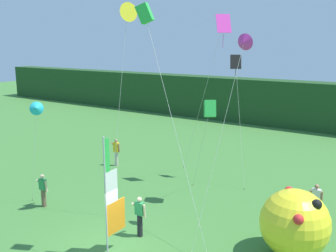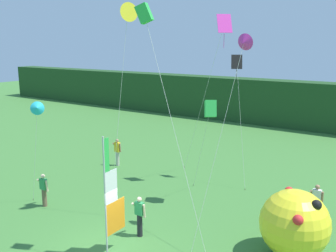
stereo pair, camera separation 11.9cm
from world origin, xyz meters
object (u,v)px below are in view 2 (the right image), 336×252
at_px(person_mid_field, 117,151).
at_px(inflatable_balloon, 294,224).
at_px(kite_yellow_delta_4, 127,14).
at_px(kite_cyan_delta_1, 37,109).
at_px(person_far_left, 140,215).
at_px(kite_black_diamond_2, 237,69).
at_px(kite_magenta_diamond_5, 222,31).
at_px(kite_magenta_delta_6, 244,44).
at_px(person_near_banner, 316,202).
at_px(person_far_right, 44,189).
at_px(kite_green_box_0, 210,109).
at_px(banner_flag, 111,199).
at_px(kite_green_box_3, 145,16).
at_px(folding_chair, 307,219).

xyz_separation_m(person_mid_field, inflatable_balloon, (12.28, -4.30, 0.34)).
bearing_deg(kite_yellow_delta_4, kite_cyan_delta_1, -154.59).
relative_size(person_far_left, kite_black_diamond_2, 0.24).
bearing_deg(kite_magenta_diamond_5, kite_magenta_delta_6, -55.47).
xyz_separation_m(kite_cyan_delta_1, kite_magenta_delta_6, (8.58, 2.98, 2.86)).
xyz_separation_m(person_mid_field, kite_magenta_delta_6, (9.74, -3.61, 6.66)).
distance_m(person_near_banner, kite_magenta_delta_6, 7.60).
relative_size(person_far_left, person_far_right, 1.05).
xyz_separation_m(person_near_banner, kite_green_box_0, (-4.81, -0.82, 3.73)).
xyz_separation_m(banner_flag, kite_green_box_0, (0.71, 6.07, 2.46)).
bearing_deg(person_mid_field, kite_black_diamond_2, 14.18).
bearing_deg(kite_magenta_diamond_5, person_far_right, -125.65).
height_order(person_far_right, kite_cyan_delta_1, kite_cyan_delta_1).
bearing_deg(person_near_banner, person_far_left, -136.46).
bearing_deg(kite_yellow_delta_4, kite_green_box_3, -41.47).
bearing_deg(kite_black_diamond_2, person_mid_field, -165.82).
relative_size(person_mid_field, person_far_left, 1.03).
height_order(person_far_left, kite_magenta_diamond_5, kite_magenta_diamond_5).
bearing_deg(person_far_left, kite_green_box_0, 80.67).
xyz_separation_m(person_mid_field, person_far_left, (6.76, -6.31, -0.03)).
bearing_deg(person_near_banner, banner_flag, -128.68).
relative_size(person_far_left, folding_chair, 1.89).
bearing_deg(kite_black_diamond_2, kite_green_box_3, -85.40).
bearing_deg(kite_black_diamond_2, banner_flag, -92.05).
bearing_deg(banner_flag, inflatable_balloon, 33.49).
distance_m(kite_green_box_3, kite_yellow_delta_4, 3.76).
xyz_separation_m(inflatable_balloon, kite_green_box_3, (-4.42, -2.92, 7.21)).
relative_size(inflatable_balloon, kite_yellow_delta_4, 0.27).
distance_m(kite_cyan_delta_1, kite_magenta_diamond_5, 9.92).
bearing_deg(person_mid_field, kite_cyan_delta_1, -80.04).
height_order(person_near_banner, kite_black_diamond_2, kite_black_diamond_2).
distance_m(inflatable_balloon, kite_yellow_delta_4, 10.46).
height_order(person_mid_field, person_far_right, person_mid_field).
height_order(person_mid_field, kite_green_box_3, kite_green_box_3).
height_order(banner_flag, kite_yellow_delta_4, kite_yellow_delta_4).
distance_m(banner_flag, folding_chair, 8.17).
relative_size(inflatable_balloon, folding_chair, 2.82).
xyz_separation_m(person_far_right, kite_cyan_delta_1, (-0.06, 0.00, 3.87)).
bearing_deg(kite_green_box_0, person_far_right, -142.99).
height_order(kite_cyan_delta_1, kite_yellow_delta_4, kite_yellow_delta_4).
height_order(kite_black_diamond_2, kite_magenta_diamond_5, kite_magenta_diamond_5).
relative_size(person_mid_field, kite_black_diamond_2, 0.25).
xyz_separation_m(kite_black_diamond_2, kite_yellow_delta_4, (-2.08, -6.54, 2.54)).
distance_m(person_far_right, kite_cyan_delta_1, 3.87).
bearing_deg(person_far_left, kite_magenta_delta_6, 42.14).
bearing_deg(kite_magenta_diamond_5, banner_flag, -88.94).
relative_size(banner_flag, person_far_left, 2.70).
height_order(kite_cyan_delta_1, kite_magenta_delta_6, kite_magenta_delta_6).
height_order(person_mid_field, folding_chair, person_mid_field).
xyz_separation_m(kite_cyan_delta_1, kite_green_box_3, (6.69, -0.63, 3.75)).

